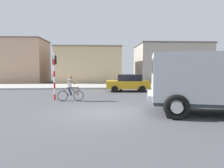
# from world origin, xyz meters

# --- Properties ---
(ground_plane) EXTENTS (120.00, 120.00, 0.00)m
(ground_plane) POSITION_xyz_m (0.00, 0.00, 0.00)
(ground_plane) COLOR #4C4C51
(sidewalk_far) EXTENTS (80.00, 5.00, 0.16)m
(sidewalk_far) POSITION_xyz_m (0.00, 12.66, 0.08)
(sidewalk_far) COLOR #ADADA8
(sidewalk_far) RESTS_ON ground
(truck_foreground) EXTENTS (5.83, 3.71, 2.90)m
(truck_foreground) POSITION_xyz_m (5.12, -0.68, 1.67)
(truck_foreground) COLOR #B2B7BC
(truck_foreground) RESTS_ON ground
(cyclist) EXTENTS (1.72, 0.53, 1.72)m
(cyclist) POSITION_xyz_m (-1.99, 3.36, 0.86)
(cyclist) COLOR black
(cyclist) RESTS_ON ground
(traffic_light_pole) EXTENTS (0.24, 0.43, 3.20)m
(traffic_light_pole) POSITION_xyz_m (-3.12, 3.81, 2.07)
(traffic_light_pole) COLOR red
(traffic_light_pole) RESTS_ON ground
(car_red_near) EXTENTS (4.05, 1.98, 1.60)m
(car_red_near) POSITION_xyz_m (2.57, 8.32, 0.82)
(car_red_near) COLOR gold
(car_red_near) RESTS_ON ground
(pedestrian_near_kerb) EXTENTS (0.34, 0.22, 1.62)m
(pedestrian_near_kerb) POSITION_xyz_m (1.90, 8.60, 0.85)
(pedestrian_near_kerb) COLOR #2D334C
(pedestrian_near_kerb) RESTS_ON ground
(building_corner_left) EXTENTS (7.96, 5.99, 6.43)m
(building_corner_left) POSITION_xyz_m (-12.35, 20.09, 3.22)
(building_corner_left) COLOR tan
(building_corner_left) RESTS_ON ground
(building_mid_block) EXTENTS (9.18, 6.45, 5.18)m
(building_mid_block) POSITION_xyz_m (-1.76, 19.04, 2.59)
(building_mid_block) COLOR #D1B284
(building_mid_block) RESTS_ON ground
(building_corner_right) EXTENTS (10.16, 7.30, 5.73)m
(building_corner_right) POSITION_xyz_m (10.52, 19.29, 2.87)
(building_corner_right) COLOR #9E9389
(building_corner_right) RESTS_ON ground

